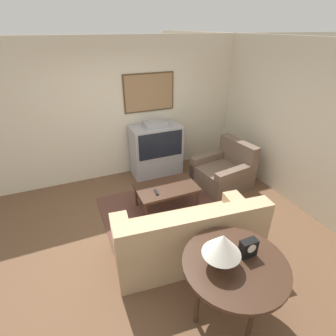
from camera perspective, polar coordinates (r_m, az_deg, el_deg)
name	(u,v)px	position (r m, az deg, el deg)	size (l,w,h in m)	color
ground_plane	(154,235)	(4.16, -3.13, -14.35)	(12.00, 12.00, 0.00)	brown
wall_back	(115,112)	(5.32, -11.51, 11.94)	(12.00, 0.10, 2.70)	beige
wall_right	(303,129)	(4.85, 27.27, 7.63)	(0.06, 12.00, 2.70)	beige
area_rug	(169,206)	(4.71, 0.28, -8.22)	(2.32, 1.46, 0.01)	brown
tv	(156,150)	(5.45, -2.63, 3.87)	(1.00, 0.58, 1.17)	#9E9EA3
couch	(188,238)	(3.64, 4.36, -14.93)	(2.02, 1.03, 0.92)	tan
armchair	(224,172)	(5.30, 12.06, -0.87)	(1.06, 1.02, 0.87)	brown
coffee_table	(166,189)	(4.44, -0.33, -4.54)	(1.02, 0.64, 0.45)	#3D2619
console_table	(235,268)	(2.85, 14.34, -20.36)	(1.05, 1.05, 0.79)	#3D2619
table_lamp	(222,245)	(2.56, 11.75, -16.02)	(0.37, 0.37, 0.38)	black
mantel_clock	(248,248)	(2.83, 17.07, -16.31)	(0.18, 0.10, 0.19)	black
remote	(156,192)	(4.26, -2.59, -5.28)	(0.06, 0.16, 0.02)	black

